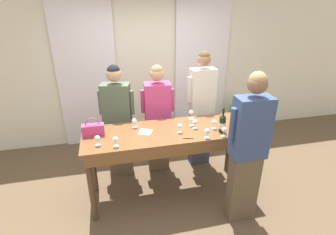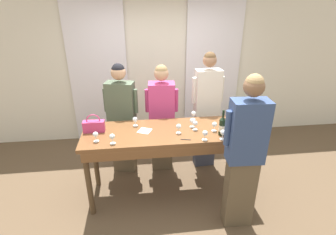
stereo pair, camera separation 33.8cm
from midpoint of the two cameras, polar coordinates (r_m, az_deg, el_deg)
The scene contains 25 objects.
ground_plane at distance 3.94m, azimuth -2.30°, elevation -15.86°, with size 18.00×18.00×0.00m, color brown.
wall_back at distance 4.95m, azimuth -6.75°, elevation 10.87°, with size 12.00×0.06×2.80m.
curtain_panel_left at distance 4.90m, azimuth -19.12°, elevation 8.88°, with size 1.03×0.03×2.69m.
curtain_panel_right at distance 5.13m, azimuth 5.37°, elevation 10.75°, with size 1.03×0.03×2.69m.
tasting_bar at distance 3.42m, azimuth -2.46°, elevation -4.82°, with size 2.20×0.74×1.00m.
wine_bottle at distance 3.34m, azimuth 8.94°, elevation -1.30°, with size 0.08×0.08×0.33m.
handbag at distance 3.41m, azimuth -18.78°, elevation -2.54°, with size 0.27×0.10×0.24m.
wine_glass_front_left at distance 3.68m, azimuth 2.43°, elevation 0.99°, with size 0.07×0.07×0.13m.
wine_glass_front_mid at distance 3.24m, azimuth 9.23°, elevation -2.77°, with size 0.07×0.07×0.13m.
wine_glass_front_right at distance 3.08m, azimuth -14.52°, elevation -4.81°, with size 0.07×0.07×0.13m.
wine_glass_center_left at distance 3.47m, azimuth -10.13°, elevation -0.90°, with size 0.07×0.07×0.13m.
wine_glass_center_mid at distance 3.16m, azimuth -18.13°, elevation -4.47°, with size 0.07×0.07×0.13m.
wine_glass_center_right at distance 3.41m, azimuth 7.23°, elevation -1.17°, with size 0.07×0.07×0.13m.
wine_glass_back_left at distance 3.29m, azimuth -0.36°, elevation -1.99°, with size 0.07×0.07×0.13m.
wine_glass_back_mid at distance 3.18m, azimuth 5.52°, elevation -3.14°, with size 0.07×0.07×0.13m.
wine_glass_back_right at distance 3.47m, azimuth 9.33°, elevation -0.84°, with size 0.07×0.07×0.13m.
wine_glass_near_host at distance 3.40m, azimuth 3.11°, elevation -1.12°, with size 0.07×0.07×0.13m.
wine_glass_by_bottle at distance 3.47m, azimuth 2.40°, elevation -0.57°, with size 0.07×0.07×0.13m.
napkin at distance 3.37m, azimuth -7.83°, elevation -3.19°, with size 0.21×0.21×0.00m.
pen at distance 3.18m, azimuth 1.42°, elevation -4.67°, with size 0.12×0.04×0.01m.
guest_olive_jacket at distance 3.96m, azimuth -13.31°, elevation -0.72°, with size 0.52×0.31×1.74m.
guest_pink_top at distance 4.00m, azimuth -4.66°, elevation -0.26°, with size 0.50×0.28×1.71m.
guest_cream_sweater at distance 4.11m, azimuth 4.93°, elevation 1.96°, with size 0.49×0.22×1.87m.
host_pouring at distance 3.08m, azimuth 14.01°, elevation -6.79°, with size 0.51×0.24×1.89m.
potted_plant at distance 5.44m, azimuth 12.92°, elevation 0.24°, with size 0.32×0.32×0.69m.
Camera 1 is at (-0.71, -2.93, 2.54)m, focal length 28.00 mm.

